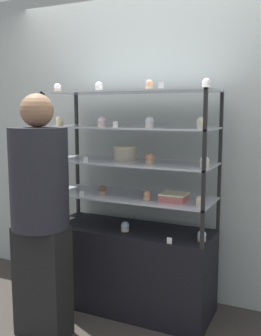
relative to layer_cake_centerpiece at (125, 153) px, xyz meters
The scene contains 33 objects.
ground_plane 1.24m from the layer_cake_centerpiece, 40.03° to the right, with size 20.00×20.00×0.00m, color #38332D.
back_wall 0.34m from the layer_cake_centerpiece, 76.78° to the left, with size 8.00×0.05×2.60m.
display_base 0.91m from the layer_cake_centerpiece, 40.03° to the right, with size 1.28×0.49×0.66m.
display_riser_lower 0.35m from the layer_cake_centerpiece, 40.03° to the right, with size 1.28×0.49×0.26m.
display_riser_middle 0.12m from the layer_cake_centerpiece, 40.03° to the right, with size 1.28×0.49×0.26m.
display_riser_upper 0.22m from the layer_cake_centerpiece, 40.03° to the right, with size 1.28×0.49×0.26m.
display_riser_top 0.47m from the layer_cake_centerpiece, 40.03° to the right, with size 1.28×0.49×0.26m.
layer_cake_centerpiece is the anchor object (origin of this frame).
sheet_cake_frosted 0.54m from the layer_cake_centerpiece, 14.16° to the right, with size 0.19×0.17×0.06m.
cupcake_0 0.76m from the layer_cake_centerpiece, 161.76° to the right, with size 0.06×0.06×0.07m.
cupcake_1 0.57m from the layer_cake_centerpiece, 65.65° to the right, with size 0.06×0.06×0.07m.
cupcake_2 0.87m from the layer_cake_centerpiece, 11.44° to the right, with size 0.06×0.06×0.07m.
price_tag_0 0.79m from the layer_cake_centerpiece, 31.15° to the right, with size 0.04×0.00×0.04m.
cupcake_3 0.60m from the layer_cake_centerpiece, 165.23° to the right, with size 0.06×0.06×0.07m.
cupcake_4 0.34m from the layer_cake_centerpiece, 135.38° to the right, with size 0.06×0.06×0.07m.
cupcake_5 0.42m from the layer_cake_centerpiece, 32.74° to the right, with size 0.06×0.06×0.07m.
cupcake_6 0.73m from the layer_cake_centerpiece, 14.90° to the right, with size 0.06×0.06×0.07m.
price_tag_1 0.47m from the layer_cake_centerpiece, 127.89° to the right, with size 0.04×0.00×0.04m.
cupcake_7 0.52m from the layer_cake_centerpiece, 166.43° to the right, with size 0.06×0.06×0.08m.
cupcake_8 0.29m from the layer_cake_centerpiece, 25.79° to the right, with size 0.06×0.06×0.08m.
cupcake_9 0.69m from the layer_cake_centerpiece, 12.08° to the right, with size 0.06×0.06×0.08m.
price_tag_2 0.34m from the layer_cake_centerpiece, 122.67° to the right, with size 0.04×0.00×0.04m.
cupcake_10 0.58m from the layer_cake_centerpiece, 161.88° to the right, with size 0.06×0.06×0.08m.
cupcake_11 0.32m from the layer_cake_centerpiece, 122.29° to the right, with size 0.06×0.06×0.08m.
cupcake_12 0.40m from the layer_cake_centerpiece, 30.70° to the right, with size 0.06×0.06×0.08m.
cupcake_13 0.71m from the layer_cake_centerpiece, 14.63° to the right, with size 0.06×0.06×0.08m.
price_tag_3 0.37m from the layer_cake_centerpiece, 77.47° to the right, with size 0.04×0.00×0.04m.
cupcake_14 0.73m from the layer_cake_centerpiece, 161.02° to the right, with size 0.05×0.05×0.07m.
cupcake_15 0.55m from the layer_cake_centerpiece, 124.57° to the right, with size 0.05×0.05×0.07m.
cupcake_16 0.61m from the layer_cake_centerpiece, 34.60° to the right, with size 0.05×0.05×0.07m.
cupcake_17 0.85m from the layer_cake_centerpiece, 13.15° to the right, with size 0.05×0.05×0.07m.
price_tag_4 0.70m from the layer_cake_centerpiece, 35.58° to the right, with size 0.04×0.00×0.04m.
customer_figure 0.82m from the layer_cake_centerpiece, 114.99° to the right, with size 0.39×0.39×1.68m.
Camera 1 is at (1.26, -2.68, 1.56)m, focal length 42.00 mm.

